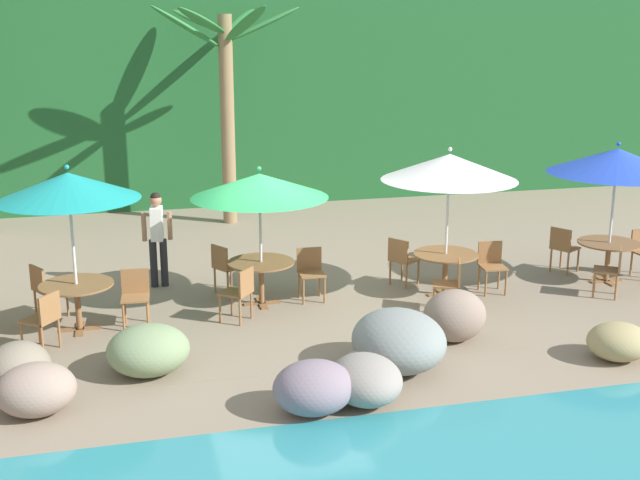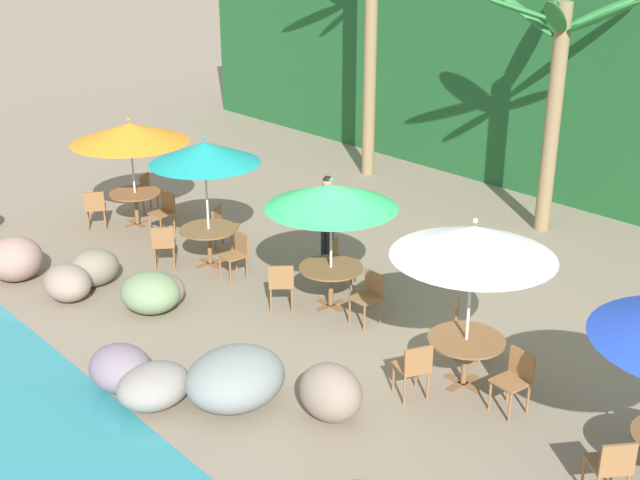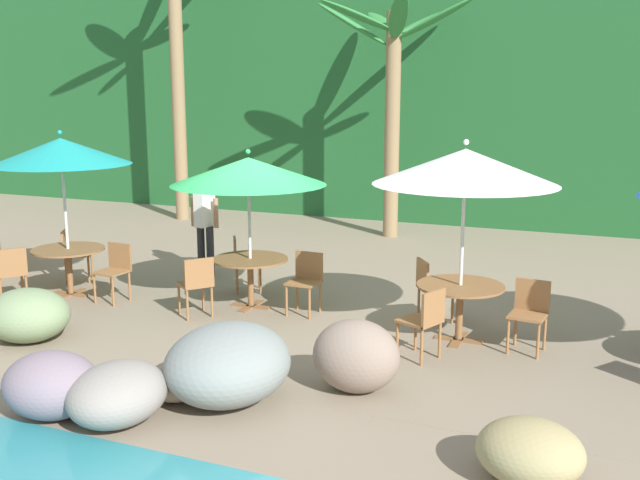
{
  "view_description": "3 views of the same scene",
  "coord_description": "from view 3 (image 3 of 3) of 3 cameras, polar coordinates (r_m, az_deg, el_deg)",
  "views": [
    {
      "loc": [
        -2.53,
        -12.36,
        4.49
      ],
      "look_at": [
        0.57,
        -0.06,
        1.11
      ],
      "focal_mm": 45.46,
      "sensor_mm": 36.0,
      "label": 1
    },
    {
      "loc": [
        8.9,
        -8.42,
        6.31
      ],
      "look_at": [
        -0.19,
        -0.19,
        1.39
      ],
      "focal_mm": 45.85,
      "sensor_mm": 36.0,
      "label": 2
    },
    {
      "loc": [
        4.55,
        -9.0,
        3.16
      ],
      "look_at": [
        0.65,
        0.42,
        1.05
      ],
      "focal_mm": 41.35,
      "sensor_mm": 36.0,
      "label": 3
    }
  ],
  "objects": [
    {
      "name": "ground_plane",
      "position": [
        10.57,
        -4.14,
        -5.73
      ],
      "size": [
        120.0,
        120.0,
        0.0
      ],
      "primitive_type": "plane",
      "color": "gray"
    },
    {
      "name": "terrace_deck",
      "position": [
        10.56,
        -4.14,
        -5.71
      ],
      "size": [
        18.0,
        5.2,
        0.01
      ],
      "color": "gray",
      "rests_on": "ground"
    },
    {
      "name": "foliage_backdrop",
      "position": [
        18.56,
        8.48,
        11.08
      ],
      "size": [
        28.0,
        2.4,
        6.0
      ],
      "color": "#1E5628",
      "rests_on": "ground"
    },
    {
      "name": "umbrella_teal",
      "position": [
        11.73,
        -19.4,
        6.48
      ],
      "size": [
        2.07,
        2.07,
        2.54
      ],
      "color": "silver",
      "rests_on": "ground"
    },
    {
      "name": "dining_table_teal",
      "position": [
        11.97,
        -18.88,
        -1.21
      ],
      "size": [
        1.1,
        1.1,
        0.74
      ],
      "color": "brown",
      "rests_on": "ground"
    },
    {
      "name": "chair_teal_seaward",
      "position": [
        11.47,
        -15.55,
        -2.07
      ],
      "size": [
        0.45,
        0.46,
        0.87
      ],
      "color": "olive",
      "rests_on": "ground"
    },
    {
      "name": "chair_teal_inland",
      "position": [
        12.83,
        -18.61,
        -0.83
      ],
      "size": [
        0.58,
        0.58,
        0.87
      ],
      "color": "olive",
      "rests_on": "ground"
    },
    {
      "name": "chair_teal_left",
      "position": [
        11.76,
        -22.78,
        -2.24
      ],
      "size": [
        0.59,
        0.59,
        0.87
      ],
      "color": "olive",
      "rests_on": "ground"
    },
    {
      "name": "umbrella_green",
      "position": [
        10.5,
        -5.56,
        5.32
      ],
      "size": [
        2.22,
        2.22,
        2.31
      ],
      "color": "silver",
      "rests_on": "ground"
    },
    {
      "name": "dining_table_green",
      "position": [
        10.74,
        -5.41,
        -2.06
      ],
      "size": [
        1.1,
        1.1,
        0.74
      ],
      "color": "brown",
      "rests_on": "ground"
    },
    {
      "name": "chair_green_seaward",
      "position": [
        10.46,
        -1.09,
        -2.95
      ],
      "size": [
        0.43,
        0.44,
        0.87
      ],
      "color": "olive",
      "rests_on": "ground"
    },
    {
      "name": "chair_green_inland",
      "position": [
        11.59,
        -6.04,
        -1.57
      ],
      "size": [
        0.58,
        0.58,
        0.87
      ],
      "color": "olive",
      "rests_on": "ground"
    },
    {
      "name": "chair_green_left",
      "position": [
        10.38,
        -9.51,
        -3.23
      ],
      "size": [
        0.6,
        0.59,
        0.87
      ],
      "color": "olive",
      "rests_on": "ground"
    },
    {
      "name": "umbrella_white",
      "position": [
        9.14,
        11.18,
        5.58
      ],
      "size": [
        2.27,
        2.27,
        2.55
      ],
      "color": "silver",
      "rests_on": "ground"
    },
    {
      "name": "dining_table_white",
      "position": [
        9.44,
        10.79,
        -4.15
      ],
      "size": [
        1.1,
        1.1,
        0.74
      ],
      "color": "brown",
      "rests_on": "ground"
    },
    {
      "name": "chair_white_seaward",
      "position": [
        9.34,
        15.92,
        -5.22
      ],
      "size": [
        0.47,
        0.47,
        0.87
      ],
      "color": "olive",
      "rests_on": "ground"
    },
    {
      "name": "chair_white_inland",
      "position": [
        10.19,
        8.49,
        -3.48
      ],
      "size": [
        0.59,
        0.59,
        0.87
      ],
      "color": "olive",
      "rests_on": "ground"
    },
    {
      "name": "chair_white_left",
      "position": [
        8.75,
        8.16,
        -6.03
      ],
      "size": [
        0.55,
        0.55,
        0.87
      ],
      "color": "olive",
      "rests_on": "ground"
    },
    {
      "name": "palm_tree_nearest",
      "position": [
        18.2,
        -11.09,
        15.79
      ],
      "size": [
        3.38,
        3.08,
        6.8
      ],
      "color": "olive",
      "rests_on": "ground"
    },
    {
      "name": "palm_tree_second",
      "position": [
        15.77,
        5.58,
        12.55
      ],
      "size": [
        3.37,
        3.19,
        4.95
      ],
      "color": "olive",
      "rests_on": "ground"
    },
    {
      "name": "waiter_in_white",
      "position": [
        12.6,
        -8.91,
        1.63
      ],
      "size": [
        0.52,
        0.36,
        1.7
      ],
      "color": "#232328",
      "rests_on": "ground"
    }
  ]
}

